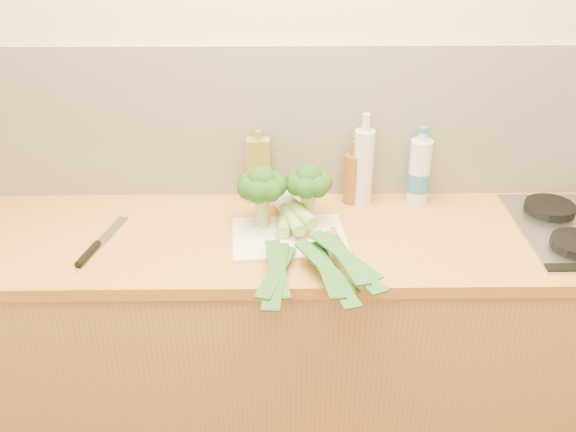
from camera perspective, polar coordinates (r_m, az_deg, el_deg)
name	(u,v)px	position (r m, az deg, el deg)	size (l,w,h in m)	color
room_shell	(296,124)	(2.24, 0.68, 8.22)	(3.50, 3.50, 3.50)	beige
counter	(296,341)	(2.35, 0.75, -11.01)	(3.20, 0.62, 0.90)	#B2804A
chopping_board	(289,237)	(2.06, 0.07, -1.89)	(0.36, 0.27, 0.01)	white
broccoli_left	(262,186)	(2.06, -2.35, 2.69)	(0.16, 0.16, 0.21)	#98AA63
broccoli_right	(309,183)	(2.07, 1.85, 2.91)	(0.15, 0.15, 0.21)	#98AA63
leek_front	(282,237)	(2.01, -0.52, -1.84)	(0.12, 0.63, 0.04)	white
leek_mid	(299,230)	(2.01, 1.02, -1.26)	(0.26, 0.68, 0.04)	white
leek_back	(314,226)	(2.00, 2.33, -0.86)	(0.30, 0.61, 0.04)	white
chefs_knife	(94,248)	(2.09, -16.84, -2.74)	(0.10, 0.32, 0.02)	silver
oil_tin	(259,170)	(2.25, -2.61, 4.14)	(0.08, 0.05, 0.26)	olive
glass_bottle	(363,166)	(2.24, 6.70, 4.43)	(0.07, 0.07, 0.33)	silver
amber_bottle	(353,177)	(2.26, 5.77, 3.43)	(0.06, 0.06, 0.23)	brown
water_bottle	(419,174)	(2.28, 11.57, 3.69)	(0.08, 0.08, 0.26)	silver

